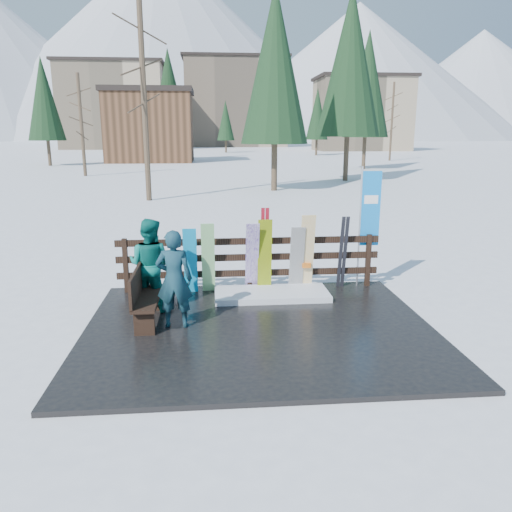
{
  "coord_description": "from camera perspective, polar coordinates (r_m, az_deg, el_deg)",
  "views": [
    {
      "loc": [
        -0.77,
        -8.09,
        3.34
      ],
      "look_at": [
        0.03,
        1.0,
        1.1
      ],
      "focal_mm": 35.0,
      "sensor_mm": 36.0,
      "label": 1
    }
  ],
  "objects": [
    {
      "name": "snow_patch",
      "position": [
        10.27,
        1.79,
        -4.37
      ],
      "size": [
        2.32,
        1.0,
        0.12
      ],
      "primitive_type": "cube",
      "color": "white",
      "rests_on": "deck"
    },
    {
      "name": "bench",
      "position": [
        9.0,
        -12.75,
        -4.32
      ],
      "size": [
        0.41,
        1.5,
        0.97
      ],
      "color": "black",
      "rests_on": "deck"
    },
    {
      "name": "snowboard_5",
      "position": [
        10.54,
        5.83,
        0.37
      ],
      "size": [
        0.29,
        0.33,
        1.65
      ],
      "primitive_type": "cube",
      "rotation": [
        0.18,
        0.0,
        0.0
      ],
      "color": "silver",
      "rests_on": "deck"
    },
    {
      "name": "person_back",
      "position": [
        9.57,
        -12.02,
        -0.95
      ],
      "size": [
        1.02,
        0.91,
        1.75
      ],
      "primitive_type": "imported",
      "rotation": [
        0.0,
        0.0,
        2.79
      ],
      "color": "#096359",
      "rests_on": "deck"
    },
    {
      "name": "mountains",
      "position": [
        339.89,
        -7.18,
        21.62
      ],
      "size": [
        520.0,
        260.0,
        120.0
      ],
      "color": "white",
      "rests_on": "ground"
    },
    {
      "name": "snowboard_1",
      "position": [
        10.38,
        -5.49,
        -0.24
      ],
      "size": [
        0.27,
        0.36,
        1.51
      ],
      "primitive_type": "cube",
      "rotation": [
        0.22,
        0.0,
        0.0
      ],
      "color": "silver",
      "rests_on": "deck"
    },
    {
      "name": "snowboard_4",
      "position": [
        10.54,
        4.69,
        -0.32
      ],
      "size": [
        0.3,
        0.29,
        1.4
      ],
      "primitive_type": "cube",
      "rotation": [
        0.19,
        0.0,
        0.0
      ],
      "color": "black",
      "rests_on": "deck"
    },
    {
      "name": "snowboard_3",
      "position": [
        10.41,
        -0.45,
        -0.15
      ],
      "size": [
        0.27,
        0.48,
        1.5
      ],
      "primitive_type": "cube",
      "rotation": [
        0.3,
        0.0,
        0.0
      ],
      "color": "white",
      "rests_on": "deck"
    },
    {
      "name": "snowboard_2",
      "position": [
        10.42,
        1.01,
        0.03
      ],
      "size": [
        0.29,
        0.2,
        1.56
      ],
      "primitive_type": "cube",
      "rotation": [
        0.11,
        0.0,
        0.0
      ],
      "color": "#DAFF09",
      "rests_on": "deck"
    },
    {
      "name": "person_front",
      "position": [
        8.61,
        -9.33,
        -2.62
      ],
      "size": [
        0.65,
        0.45,
        1.71
      ],
      "primitive_type": "imported",
      "rotation": [
        0.0,
        0.0,
        3.07
      ],
      "color": "#194E50",
      "rests_on": "deck"
    },
    {
      "name": "deck",
      "position": [
        8.77,
        0.36,
        -8.31
      ],
      "size": [
        6.0,
        5.0,
        0.08
      ],
      "primitive_type": "cube",
      "color": "black",
      "rests_on": "ground"
    },
    {
      "name": "rental_flag",
      "position": [
        10.99,
        12.67,
        4.8
      ],
      "size": [
        0.45,
        0.04,
        2.6
      ],
      "color": "silver",
      "rests_on": "deck"
    },
    {
      "name": "snowboard_0",
      "position": [
        10.4,
        -7.51,
        -0.57
      ],
      "size": [
        0.28,
        0.27,
        1.4
      ],
      "primitive_type": "cube",
      "rotation": [
        0.18,
        0.0,
        0.0
      ],
      "color": "#0B96D4",
      "rests_on": "deck"
    },
    {
      "name": "ski_pair_b",
      "position": [
        10.79,
        9.89,
        0.4
      ],
      "size": [
        0.17,
        0.3,
        1.6
      ],
      "color": "black",
      "rests_on": "deck"
    },
    {
      "name": "ski_pair_a",
      "position": [
        10.47,
        0.97,
        0.75
      ],
      "size": [
        0.16,
        0.28,
        1.8
      ],
      "color": "maroon",
      "rests_on": "deck"
    },
    {
      "name": "fence",
      "position": [
        10.64,
        -0.75,
        -0.36
      ],
      "size": [
        5.6,
        0.1,
        1.15
      ],
      "color": "black",
      "rests_on": "deck"
    },
    {
      "name": "resort_buildings",
      "position": [
        123.68,
        -4.43,
        16.75
      ],
      "size": [
        73.0,
        87.6,
        22.6
      ],
      "color": "tan",
      "rests_on": "ground"
    },
    {
      "name": "trees",
      "position": [
        54.87,
        -1.53,
        16.43
      ],
      "size": [
        42.05,
        68.71,
        13.3
      ],
      "color": "#382B1E",
      "rests_on": "ground"
    },
    {
      "name": "ground",
      "position": [
        8.78,
        0.36,
        -8.55
      ],
      "size": [
        700.0,
        700.0,
        0.0
      ],
      "primitive_type": "plane",
      "color": "white",
      "rests_on": "ground"
    }
  ]
}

